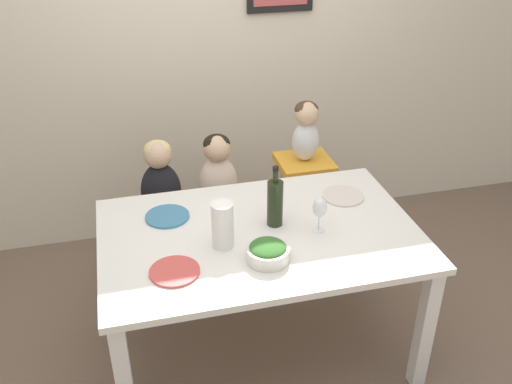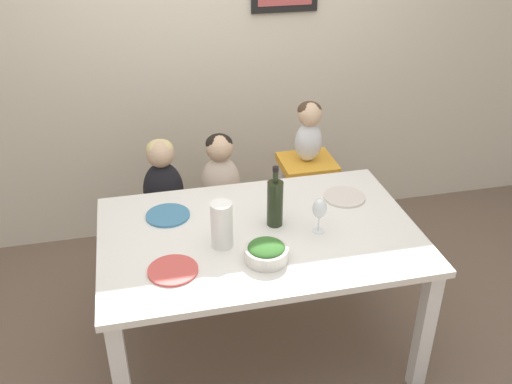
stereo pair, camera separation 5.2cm
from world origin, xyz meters
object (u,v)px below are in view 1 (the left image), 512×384
paper_towel_roll (223,225)px  dinner_plate_back_right (343,196)px  salad_bowl_large (268,252)px  dinner_plate_back_left (167,216)px  dinner_plate_front_left (175,271)px  person_baby_right (306,128)px  chair_far_center (220,219)px  wine_glass_near (320,208)px  person_child_center (218,173)px  chair_far_left (165,227)px  wine_bottle (275,202)px  chair_right_highchair (304,184)px  person_child_left (160,180)px

paper_towel_roll → dinner_plate_back_right: (0.71, 0.28, -0.11)m
salad_bowl_large → dinner_plate_back_left: (-0.40, 0.47, -0.04)m
dinner_plate_front_left → dinner_plate_back_left: same height
person_baby_right → salad_bowl_large: (-0.50, -0.97, -0.14)m
chair_far_center → dinner_plate_back_left: bearing=-125.2°
person_baby_right → dinner_plate_back_right: 0.56m
paper_towel_roll → wine_glass_near: bearing=1.4°
person_child_center → paper_towel_roll: paper_towel_roll is taller
chair_far_left → wine_glass_near: wine_glass_near is taller
wine_bottle → salad_bowl_large: 0.31m
dinner_plate_front_left → dinner_plate_back_right: size_ratio=1.00×
dinner_plate_back_left → person_baby_right: bearing=29.3°
dinner_plate_back_right → dinner_plate_back_left: bearing=178.4°
chair_right_highchair → dinner_plate_back_left: bearing=-150.8°
wine_bottle → dinner_plate_back_right: size_ratio=1.43×
dinner_plate_back_right → person_child_center: bearing=137.8°
chair_right_highchair → paper_towel_roll: 1.10m
chair_far_center → person_child_left: (-0.34, 0.00, 0.33)m
chair_right_highchair → wine_glass_near: bearing=-103.9°
chair_right_highchair → dinner_plate_front_left: dinner_plate_front_left is taller
person_child_center → person_baby_right: 0.59m
salad_bowl_large → person_child_center: bearing=92.6°
chair_right_highchair → person_baby_right: (0.00, 0.00, 0.38)m
chair_far_left → chair_right_highchair: bearing=0.0°
chair_far_center → wine_bottle: (0.15, -0.69, 0.50)m
wine_bottle → wine_glass_near: wine_bottle is taller
chair_far_left → chair_right_highchair: chair_right_highchair is taller
person_baby_right → dinner_plate_back_right: size_ratio=1.69×
salad_bowl_large → chair_right_highchair: bearing=62.7°
person_child_left → wine_bottle: 0.87m
chair_far_center → dinner_plate_front_left: size_ratio=2.02×
paper_towel_roll → dinner_plate_back_right: bearing=21.9°
paper_towel_roll → dinner_plate_back_left: bearing=126.0°
wine_bottle → paper_towel_roll: 0.31m
chair_far_left → person_child_center: (0.34, 0.00, 0.33)m
dinner_plate_back_left → wine_bottle: bearing=-20.4°
dinner_plate_back_left → chair_far_center: bearing=54.8°
wine_bottle → paper_towel_roll: (-0.28, -0.12, -0.01)m
chair_right_highchair → person_baby_right: person_baby_right is taller
chair_right_highchair → salad_bowl_large: salad_bowl_large is taller
salad_bowl_large → dinner_plate_back_left: size_ratio=0.89×
chair_far_center → person_child_center: size_ratio=0.91×
person_child_center → chair_right_highchair: bearing=-0.1°
person_child_center → wine_glass_near: size_ratio=2.75×
wine_glass_near → dinner_plate_front_left: 0.75m
person_baby_right → dinner_plate_back_left: size_ratio=1.69×
person_baby_right → chair_right_highchair: bearing=-90.0°
dinner_plate_front_left → salad_bowl_large: bearing=-1.3°
person_child_center → dinner_plate_back_left: person_child_center is taller
dinner_plate_front_left → chair_far_center: bearing=68.7°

